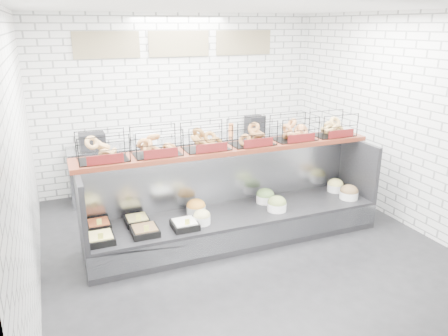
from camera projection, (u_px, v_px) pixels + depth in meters
name	position (u px, v px, depth m)	size (l,w,h in m)	color
ground	(244.00, 248.00, 5.76)	(5.50, 5.50, 0.00)	black
room_shell	(227.00, 86.00, 5.64)	(5.02, 5.51, 3.01)	white
display_case	(234.00, 216.00, 5.96)	(4.00, 0.90, 1.20)	black
bagel_shelf	(229.00, 137.00, 5.78)	(4.10, 0.50, 0.40)	#4D1C10
prep_counter	(187.00, 163.00, 7.75)	(4.00, 0.60, 1.20)	#93969B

